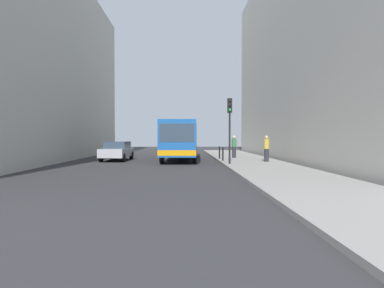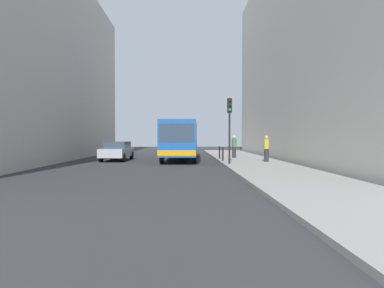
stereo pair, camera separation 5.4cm
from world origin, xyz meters
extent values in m
plane|color=#2D2D30|center=(0.00, 0.00, 0.00)|extent=(80.00, 80.00, 0.00)
cube|color=gray|center=(5.40, 0.00, 0.07)|extent=(4.40, 40.00, 0.15)
cube|color=#BCB7AD|center=(-11.50, 4.00, 7.75)|extent=(7.00, 32.00, 15.49)
cube|color=#BCB7AD|center=(11.50, 4.00, 8.66)|extent=(7.00, 32.00, 17.33)
cube|color=#19519E|center=(0.44, 4.24, 1.75)|extent=(2.92, 11.09, 2.50)
cube|color=orange|center=(0.44, 4.24, 0.80)|extent=(2.95, 11.11, 0.36)
cube|color=#2D3D4C|center=(0.23, -1.24, 2.10)|extent=(2.26, 0.15, 1.20)
cube|color=#2D3D4C|center=(0.46, 4.74, 2.10)|extent=(2.88, 9.49, 1.00)
cylinder|color=black|center=(1.42, 0.30, 0.50)|extent=(0.32, 1.01, 1.00)
cylinder|color=black|center=(-0.84, 0.38, 0.50)|extent=(0.32, 1.01, 1.00)
cylinder|color=black|center=(1.72, 8.09, 0.50)|extent=(0.32, 1.01, 1.00)
cylinder|color=black|center=(-0.54, 8.18, 0.50)|extent=(0.32, 1.01, 1.00)
cube|color=#A5A8AD|center=(-4.49, 3.25, 0.64)|extent=(2.01, 4.48, 0.64)
cube|color=#2D3D4C|center=(-4.48, 3.40, 1.22)|extent=(1.72, 2.54, 0.52)
cylinder|color=black|center=(-3.74, 1.72, 0.32)|extent=(0.25, 0.65, 0.64)
cylinder|color=black|center=(-5.38, 1.79, 0.32)|extent=(0.25, 0.65, 0.64)
cylinder|color=black|center=(-3.60, 4.71, 0.32)|extent=(0.25, 0.65, 0.64)
cylinder|color=black|center=(-5.24, 4.79, 0.32)|extent=(0.25, 0.65, 0.64)
cube|color=silver|center=(0.18, 15.94, 0.64)|extent=(1.86, 4.43, 0.64)
cube|color=#2D3D4C|center=(0.18, 16.09, 1.22)|extent=(1.64, 2.49, 0.52)
cylinder|color=black|center=(1.02, 14.45, 0.32)|extent=(0.23, 0.64, 0.64)
cylinder|color=black|center=(-0.62, 14.43, 0.32)|extent=(0.23, 0.64, 0.64)
cylinder|color=black|center=(0.98, 17.45, 0.32)|extent=(0.23, 0.64, 0.64)
cylinder|color=black|center=(-0.66, 17.43, 0.32)|extent=(0.23, 0.64, 0.64)
cylinder|color=black|center=(3.55, -1.98, 1.75)|extent=(0.12, 0.12, 3.20)
cube|color=black|center=(3.55, -1.98, 3.80)|extent=(0.28, 0.24, 0.90)
sphere|color=black|center=(3.55, -2.11, 4.08)|extent=(0.16, 0.16, 0.16)
sphere|color=black|center=(3.55, -2.11, 3.80)|extent=(0.16, 0.16, 0.16)
sphere|color=green|center=(3.55, -2.11, 3.52)|extent=(0.16, 0.16, 0.16)
cylinder|color=black|center=(3.45, 0.83, 0.62)|extent=(0.11, 0.11, 0.95)
cylinder|color=black|center=(3.45, 3.13, 0.62)|extent=(0.11, 0.11, 0.95)
cylinder|color=#26262D|center=(6.33, -0.09, 0.59)|extent=(0.32, 0.32, 0.87)
cylinder|color=gold|center=(6.33, -0.09, 1.36)|extent=(0.38, 0.38, 0.67)
sphere|color=tan|center=(6.33, -0.09, 1.81)|extent=(0.24, 0.24, 0.24)
cylinder|color=#26262D|center=(4.73, 4.13, 0.59)|extent=(0.32, 0.32, 0.88)
cylinder|color=#336B3F|center=(4.73, 4.13, 1.37)|extent=(0.38, 0.38, 0.68)
sphere|color=beige|center=(4.73, 4.13, 1.82)|extent=(0.24, 0.24, 0.24)
camera|label=1|loc=(0.68, -23.40, 1.86)|focal=32.13mm
camera|label=2|loc=(0.74, -23.40, 1.86)|focal=32.13mm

